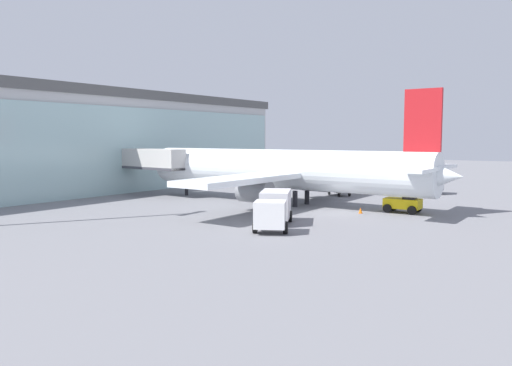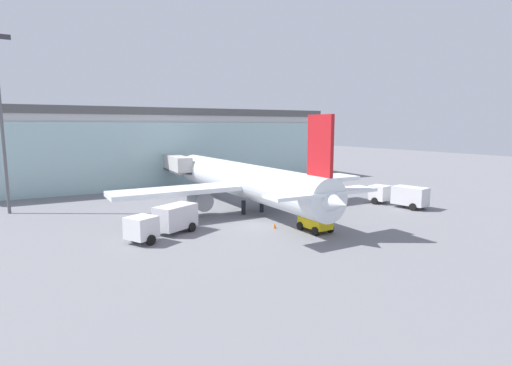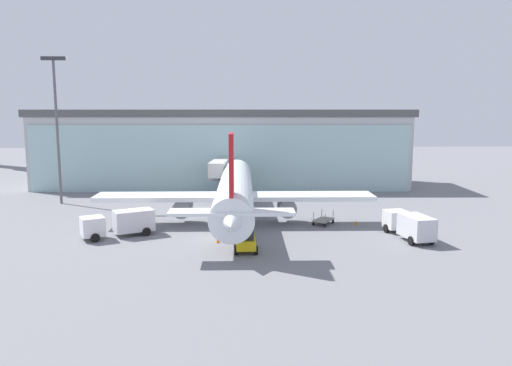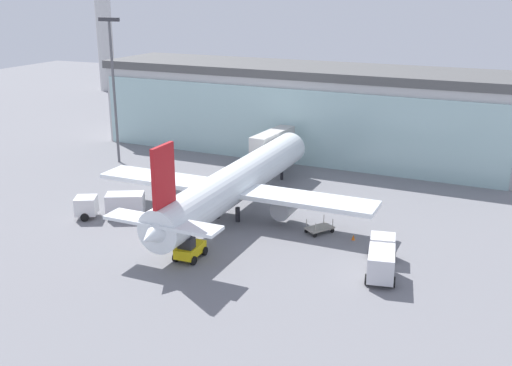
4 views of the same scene
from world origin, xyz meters
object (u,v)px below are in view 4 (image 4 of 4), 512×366
at_px(pushback_tug, 189,249).
at_px(catering_truck, 113,204).
at_px(safety_cone_wingtip, 353,237).
at_px(control_tower, 103,10).
at_px(apron_light_mast, 113,80).
at_px(safety_cone_nose, 181,239).
at_px(airplane, 236,183).
at_px(fuel_truck, 382,258).
at_px(jet_bridge, 281,138).
at_px(baggage_cart, 319,228).

bearing_deg(pushback_tug, catering_truck, 63.46).
height_order(pushback_tug, safety_cone_wingtip, pushback_tug).
bearing_deg(safety_cone_wingtip, control_tower, 139.47).
bearing_deg(control_tower, pushback_tug, -49.54).
distance_m(apron_light_mast, safety_cone_wingtip, 42.42).
height_order(control_tower, safety_cone_nose, control_tower).
relative_size(airplane, fuel_truck, 4.73).
distance_m(control_tower, catering_truck, 91.38).
bearing_deg(safety_cone_wingtip, jet_bridge, 126.77).
relative_size(control_tower, pushback_tug, 10.05).
height_order(jet_bridge, apron_light_mast, apron_light_mast).
relative_size(fuel_truck, baggage_cart, 2.36).
bearing_deg(apron_light_mast, airplane, -27.00).
height_order(jet_bridge, catering_truck, jet_bridge).
relative_size(baggage_cart, safety_cone_nose, 5.85).
relative_size(jet_bridge, safety_cone_wingtip, 25.70).
bearing_deg(pushback_tug, airplane, 3.43).
distance_m(apron_light_mast, baggage_cart, 38.94).
xyz_separation_m(control_tower, safety_cone_wingtip, (79.25, -67.76, -18.73)).
relative_size(catering_truck, fuel_truck, 0.99).
distance_m(baggage_cart, safety_cone_nose, 14.04).
relative_size(jet_bridge, fuel_truck, 1.87).
height_order(fuel_truck, safety_cone_nose, fuel_truck).
bearing_deg(catering_truck, jet_bridge, -137.62).
xyz_separation_m(catering_truck, baggage_cart, (22.00, 4.58, -0.97)).
distance_m(control_tower, airplane, 94.02).
xyz_separation_m(airplane, safety_cone_wingtip, (13.80, -2.05, -3.29)).
xyz_separation_m(fuel_truck, safety_cone_nose, (-19.52, -0.87, -1.19)).
bearing_deg(catering_truck, airplane, -178.96).
distance_m(control_tower, safety_cone_nose, 100.09).
bearing_deg(safety_cone_wingtip, airplane, 171.53).
height_order(airplane, baggage_cart, airplane).
height_order(baggage_cart, safety_cone_wingtip, baggage_cart).
bearing_deg(baggage_cart, fuel_truck, -96.73).
relative_size(fuel_truck, safety_cone_nose, 13.77).
height_order(apron_light_mast, baggage_cart, apron_light_mast).
bearing_deg(airplane, catering_truck, 118.49).
bearing_deg(fuel_truck, apron_light_mast, 53.70).
bearing_deg(fuel_truck, pushback_tug, 93.12).
xyz_separation_m(jet_bridge, pushback_tug, (3.09, -31.42, -3.22)).
height_order(control_tower, catering_truck, control_tower).
distance_m(control_tower, pushback_tug, 104.02).
relative_size(control_tower, baggage_cart, 10.13).
bearing_deg(baggage_cart, safety_cone_wingtip, -62.78).
xyz_separation_m(catering_truck, safety_cone_wingtip, (25.65, 4.13, -1.19)).
xyz_separation_m(catering_truck, pushback_tug, (12.87, -6.06, -0.49)).
xyz_separation_m(safety_cone_nose, safety_cone_wingtip, (15.49, 7.08, 0.00)).
bearing_deg(catering_truck, apron_light_mast, -82.59).
distance_m(fuel_truck, safety_cone_wingtip, 7.50).
bearing_deg(fuel_truck, safety_cone_nose, 82.36).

